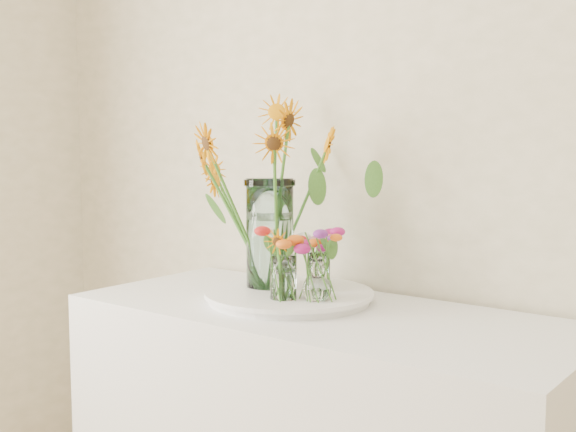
% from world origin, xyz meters
% --- Properties ---
extents(tray, '(0.45, 0.45, 0.02)m').
position_xyz_m(tray, '(-0.66, 1.96, 0.91)').
color(tray, white).
rests_on(tray, counter).
extents(mason_jar, '(0.18, 0.18, 0.32)m').
position_xyz_m(mason_jar, '(-0.75, 1.98, 1.09)').
color(mason_jar, silver).
rests_on(mason_jar, tray).
extents(sunflower_bouquet, '(0.94, 0.94, 0.58)m').
position_xyz_m(sunflower_bouquet, '(-0.75, 1.98, 1.22)').
color(sunflower_bouquet, orange).
rests_on(sunflower_bouquet, tray).
extents(small_vase_a, '(0.07, 0.07, 0.12)m').
position_xyz_m(small_vase_a, '(-0.62, 1.87, 0.99)').
color(small_vase_a, white).
rests_on(small_vase_a, tray).
extents(wildflower_posy_a, '(0.20, 0.20, 0.21)m').
position_xyz_m(wildflower_posy_a, '(-0.62, 1.87, 1.03)').
color(wildflower_posy_a, orange).
rests_on(wildflower_posy_a, tray).
extents(small_vase_b, '(0.09, 0.09, 0.11)m').
position_xyz_m(small_vase_b, '(-0.54, 1.91, 0.98)').
color(small_vase_b, white).
rests_on(small_vase_b, tray).
extents(wildflower_posy_b, '(0.20, 0.20, 0.20)m').
position_xyz_m(wildflower_posy_b, '(-0.54, 1.91, 1.03)').
color(wildflower_posy_b, orange).
rests_on(wildflower_posy_b, tray).
extents(small_vase_c, '(0.08, 0.08, 0.11)m').
position_xyz_m(small_vase_c, '(-0.61, 2.02, 0.98)').
color(small_vase_c, white).
rests_on(small_vase_c, tray).
extents(wildflower_posy_c, '(0.18, 0.18, 0.20)m').
position_xyz_m(wildflower_posy_c, '(-0.61, 2.02, 1.03)').
color(wildflower_posy_c, orange).
rests_on(wildflower_posy_c, tray).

